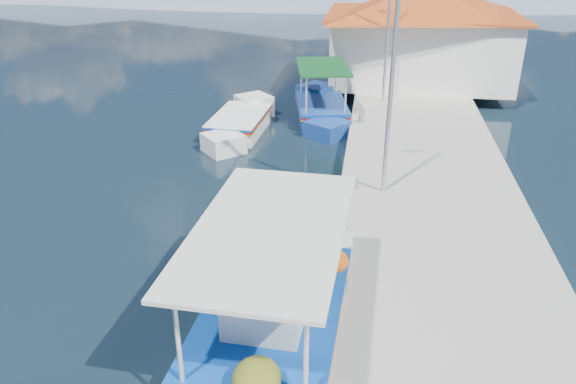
# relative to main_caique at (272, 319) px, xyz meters

# --- Properties ---
(ground) EXTENTS (160.00, 160.00, 0.00)m
(ground) POSITION_rel_main_caique_xyz_m (-2.55, 4.05, -0.54)
(ground) COLOR black
(ground) RESTS_ON ground
(quay) EXTENTS (5.00, 44.00, 0.50)m
(quay) POSITION_rel_main_caique_xyz_m (3.35, 10.05, -0.29)
(quay) COLOR #9B9891
(quay) RESTS_ON ground
(bollards) EXTENTS (0.20, 17.20, 0.30)m
(bollards) POSITION_rel_main_caique_xyz_m (1.25, 9.30, 0.11)
(bollards) COLOR #A5A8AD
(bollards) RESTS_ON quay
(main_caique) EXTENTS (2.71, 8.57, 2.82)m
(main_caique) POSITION_rel_main_caique_xyz_m (0.00, 0.00, 0.00)
(main_caique) COLOR white
(main_caique) RESTS_ON ground
(caique_green_canopy) EXTENTS (2.73, 6.35, 2.42)m
(caique_green_canopy) POSITION_rel_main_caique_xyz_m (-0.41, 13.92, -0.18)
(caique_green_canopy) COLOR navy
(caique_green_canopy) RESTS_ON ground
(caique_blue_hull) EXTENTS (1.95, 6.08, 1.08)m
(caique_blue_hull) POSITION_rel_main_caique_xyz_m (-3.35, 11.75, -0.25)
(caique_blue_hull) COLOR white
(caique_blue_hull) RESTS_ON ground
(harbor_building) EXTENTS (10.49, 10.49, 4.40)m
(harbor_building) POSITION_rel_main_caique_xyz_m (3.64, 19.05, 2.23)
(harbor_building) COLOR white
(harbor_building) RESTS_ON quay
(lamp_post_near) EXTENTS (1.21, 0.14, 6.00)m
(lamp_post_near) POSITION_rel_main_caique_xyz_m (1.96, 6.05, 3.31)
(lamp_post_near) COLOR #A5A8AD
(lamp_post_near) RESTS_ON quay
(lamp_post_far) EXTENTS (1.21, 0.14, 6.00)m
(lamp_post_far) POSITION_rel_main_caique_xyz_m (1.96, 15.05, 3.31)
(lamp_post_far) COLOR #A5A8AD
(lamp_post_far) RESTS_ON quay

